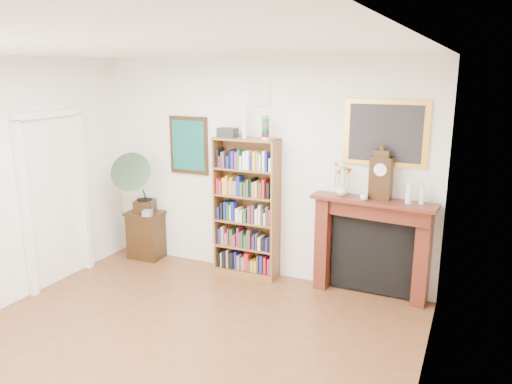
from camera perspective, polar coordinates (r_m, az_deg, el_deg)
room at (r=4.30m, az=-13.14°, el=-3.48°), size 4.51×5.01×2.81m
door_casing at (r=6.64m, az=-22.02°, el=0.75°), size 0.08×1.02×2.17m
teal_poster at (r=6.82m, az=-7.69°, el=5.30°), size 0.58×0.04×0.78m
small_picture at (r=6.26m, az=0.45°, el=11.11°), size 0.26×0.04×0.30m
gilt_painting at (r=5.84m, az=14.57°, el=6.52°), size 0.95×0.04×0.75m
bookshelf at (r=6.38m, az=-1.13°, el=-0.99°), size 0.84×0.31×2.09m
side_cabinet at (r=7.34m, az=-12.47°, el=-4.81°), size 0.52×0.38×0.68m
fireplace at (r=6.05m, az=13.12°, el=-5.21°), size 1.45×0.47×1.21m
gramophone at (r=7.04m, az=-13.50°, el=1.43°), size 0.74×0.82×0.89m
cd_stack at (r=7.04m, az=-12.29°, el=-2.37°), size 0.15×0.15×0.08m
mantel_clock at (r=5.81m, az=14.09°, el=1.81°), size 0.26×0.16×0.57m
flower_vase at (r=5.93m, az=9.78°, el=0.29°), size 0.17×0.17×0.14m
teacup at (r=5.78m, az=12.22°, el=-0.56°), size 0.12×0.12×0.07m
bottle_left at (r=5.73m, az=17.08°, el=-0.12°), size 0.07×0.07×0.24m
bottle_right at (r=5.76m, az=18.46°, el=-0.35°), size 0.06×0.06×0.20m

